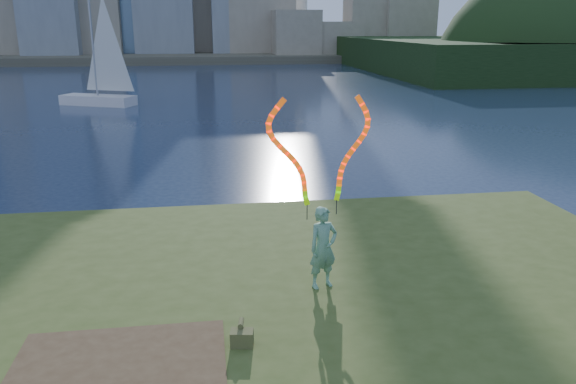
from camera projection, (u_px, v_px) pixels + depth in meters
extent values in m
plane|color=#1A2843|center=(250.00, 312.00, 11.65)|extent=(320.00, 320.00, 0.00)
cube|color=#3B4C1B|center=(262.00, 378.00, 9.24)|extent=(20.00, 18.00, 0.30)
cube|color=#3B4C1B|center=(260.00, 354.00, 9.45)|extent=(17.00, 15.00, 0.30)
cube|color=#3B4C1B|center=(259.00, 335.00, 9.57)|extent=(14.00, 12.00, 0.30)
cube|color=#47331E|center=(115.00, 381.00, 8.08)|extent=(3.20, 3.00, 0.02)
cube|color=#4C4737|center=(208.00, 54.00, 101.56)|extent=(320.00, 40.00, 1.20)
imported|color=#18673D|center=(323.00, 248.00, 10.79)|extent=(0.69, 0.56, 1.63)
cylinder|color=black|center=(307.00, 212.00, 10.54)|extent=(0.02, 0.02, 0.30)
cylinder|color=black|center=(336.00, 207.00, 10.83)|extent=(0.02, 0.02, 0.30)
cube|color=#454422|center=(242.00, 338.00, 8.96)|extent=(0.40, 0.30, 0.26)
cylinder|color=#454422|center=(241.00, 323.00, 9.07)|extent=(0.12, 0.25, 0.09)
cube|color=silver|center=(98.00, 101.00, 41.60)|extent=(5.79, 3.96, 0.78)
cylinder|color=gray|center=(92.00, 40.00, 40.36)|extent=(0.16, 0.16, 8.45)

